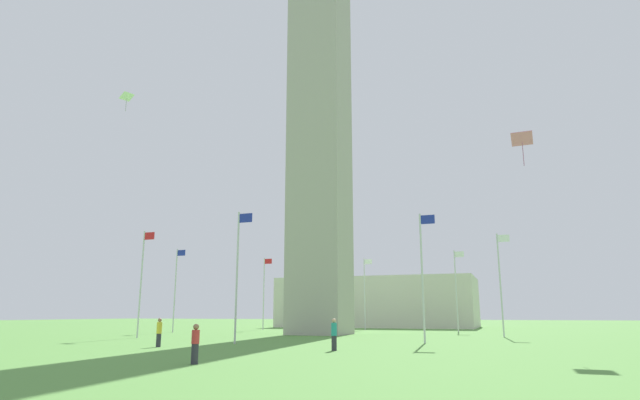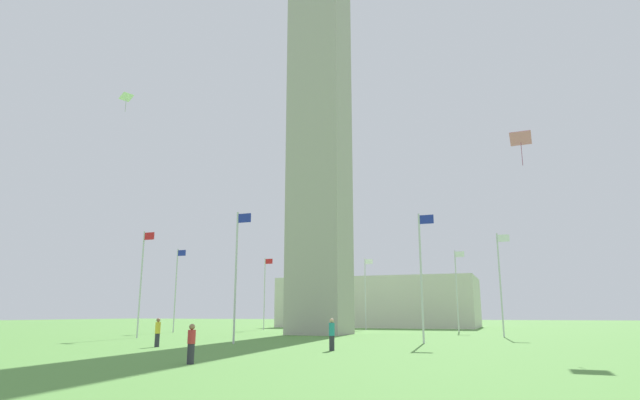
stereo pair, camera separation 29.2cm
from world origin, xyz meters
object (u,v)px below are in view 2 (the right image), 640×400
Objects in this scene: flagpole_e at (366,290)px; flagpole_se at (265,290)px; kite_pink_diamond at (521,139)px; distant_building at (380,303)px; flagpole_w at (237,271)px; kite_white_diamond at (126,98)px; flagpole_s at (176,286)px; flagpole_nw at (422,271)px; person_yellow_shirt at (158,333)px; flagpole_ne at (457,287)px; flagpole_sw at (142,279)px; person_teal_shirt at (332,335)px; flagpole_n at (501,280)px; person_red_shirt at (191,344)px; obelisk_monument at (320,97)px.

flagpole_e is 1.00× the size of flagpole_se.
kite_pink_diamond is 50.43m from distant_building.
flagpole_w is 18.45m from kite_white_diamond.
flagpole_nw is (28.93, -11.98, 0.00)m from flagpole_s.
person_yellow_shirt is (-2.80, -4.58, -4.06)m from flagpole_w.
flagpole_sw is (-23.97, -23.97, 0.00)m from flagpole_ne.
flagpole_e reaches higher than person_teal_shirt.
flagpole_n is 16.95m from kite_pink_diamond.
person_yellow_shirt is 25.90m from kite_pink_diamond.
flagpole_s is 6.00× the size of kite_white_diamond.
flagpole_ne and flagpole_nw have the same top height.
kite_pink_diamond is (13.61, 15.52, 12.15)m from person_red_shirt.
flagpole_s is at bearing 157.50° from flagpole_nw.
flagpole_s and flagpole_nw have the same top height.
obelisk_monument is at bearing 45.13° from flagpole_sw.
person_teal_shirt is at bearing -17.65° from person_red_shirt.
flagpole_nw is (23.97, -0.00, 0.00)m from flagpole_sw.
obelisk_monument is at bearing 28.37° from person_teal_shirt.
flagpole_sw is 5.24× the size of person_yellow_shirt.
obelisk_monument reaches higher than flagpole_s.
person_teal_shirt is at bearing -39.62° from flagpole_s.
flagpole_nw reaches higher than person_red_shirt.
flagpole_sw is at bearing -112.50° from flagpole_e.
kite_white_diamond reaches higher than flagpole_n.
flagpole_ne is at bearing 50.94° from kite_white_diamond.
flagpole_w is 0.32× the size of distant_building.
distant_building is (-13.36, 18.37, -1.30)m from flagpole_ne.
flagpole_s is 34.14m from distant_building.
distant_building is at bearing 95.86° from flagpole_e.
flagpole_sw is at bearing 157.50° from flagpole_w.
person_teal_shirt is (25.28, -20.93, -4.06)m from flagpole_s.
obelisk_monument is 1.73× the size of distant_building.
flagpole_w is 5.68× the size of person_red_shirt.
obelisk_monument is 5.47× the size of flagpole_n.
flagpole_n is at bearing -45.00° from flagpole_e.
flagpole_n is at bearing -21.48° from person_red_shirt.
flagpole_nw is 0.32× the size of distant_building.
flagpole_n is 1.00× the size of flagpole_nw.
flagpole_n is at bearing 45.00° from flagpole_w.
kite_pink_diamond is (30.27, 1.77, -6.66)m from kite_white_diamond.
obelisk_monument is 5.47× the size of flagpole_e.
flagpole_sw is 13.86m from person_yellow_shirt.
kite_white_diamond is at bearing 49.71° from person_red_shirt.
kite_pink_diamond is (19.15, -14.78, -11.79)m from obelisk_monument.
obelisk_monument reaches higher than person_yellow_shirt.
obelisk_monument reaches higher than flagpole_w.
flagpole_n and flagpole_ne have the same top height.
flagpole_s is at bearing 109.22° from kite_white_diamond.
kite_pink_diamond is at bearing -22.30° from flagpole_s.
person_yellow_shirt is 1.08× the size of person_red_shirt.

